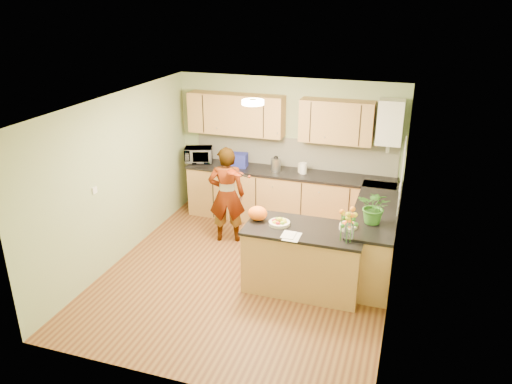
% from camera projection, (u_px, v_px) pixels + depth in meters
% --- Properties ---
extents(floor, '(4.50, 4.50, 0.00)m').
position_uv_depth(floor, '(247.00, 274.00, 7.25)').
color(floor, '#5C301A').
rests_on(floor, ground).
extents(ceiling, '(4.00, 4.50, 0.02)m').
position_uv_depth(ceiling, '(245.00, 104.00, 6.32)').
color(ceiling, white).
rests_on(ceiling, wall_back).
extents(wall_back, '(4.00, 0.02, 2.50)m').
position_uv_depth(wall_back, '(288.00, 149.00, 8.77)').
color(wall_back, '#98AB7A').
rests_on(wall_back, floor).
extents(wall_front, '(4.00, 0.02, 2.50)m').
position_uv_depth(wall_front, '(170.00, 279.00, 4.80)').
color(wall_front, '#98AB7A').
rests_on(wall_front, floor).
extents(wall_left, '(0.02, 4.50, 2.50)m').
position_uv_depth(wall_left, '(118.00, 179.00, 7.36)').
color(wall_left, '#98AB7A').
rests_on(wall_left, floor).
extents(wall_right, '(0.02, 4.50, 2.50)m').
position_uv_depth(wall_right, '(398.00, 214.00, 6.21)').
color(wall_right, '#98AB7A').
rests_on(wall_right, floor).
extents(back_counter, '(3.64, 0.62, 0.94)m').
position_uv_depth(back_counter, '(288.00, 197.00, 8.76)').
color(back_counter, '#A77542').
rests_on(back_counter, floor).
extents(right_counter, '(0.62, 2.24, 0.94)m').
position_uv_depth(right_counter, '(374.00, 237.00, 7.33)').
color(right_counter, '#A77542').
rests_on(right_counter, floor).
extents(splashback, '(3.60, 0.02, 0.52)m').
position_uv_depth(splashback, '(293.00, 153.00, 8.75)').
color(splashback, white).
rests_on(splashback, back_counter).
extents(upper_cabinets, '(3.20, 0.34, 0.70)m').
position_uv_depth(upper_cabinets, '(276.00, 117.00, 8.45)').
color(upper_cabinets, '#A77542').
rests_on(upper_cabinets, wall_back).
extents(boiler, '(0.40, 0.30, 0.86)m').
position_uv_depth(boiler, '(390.00, 123.00, 7.90)').
color(boiler, white).
rests_on(boiler, wall_back).
extents(window_right, '(0.01, 1.30, 1.05)m').
position_uv_depth(window_right, '(402.00, 175.00, 6.63)').
color(window_right, white).
rests_on(window_right, wall_right).
extents(light_switch, '(0.02, 0.09, 0.09)m').
position_uv_depth(light_switch, '(95.00, 190.00, 6.81)').
color(light_switch, white).
rests_on(light_switch, wall_left).
extents(ceiling_lamp, '(0.30, 0.30, 0.07)m').
position_uv_depth(ceiling_lamp, '(253.00, 102.00, 6.60)').
color(ceiling_lamp, '#FFEABF').
rests_on(ceiling_lamp, ceiling).
extents(peninsula_island, '(1.59, 0.81, 0.91)m').
position_uv_depth(peninsula_island, '(304.00, 258.00, 6.77)').
color(peninsula_island, '#A77542').
rests_on(peninsula_island, floor).
extents(fruit_dish, '(0.29, 0.29, 0.10)m').
position_uv_depth(fruit_dish, '(279.00, 222.00, 6.69)').
color(fruit_dish, beige).
rests_on(fruit_dish, peninsula_island).
extents(orange_bowl, '(0.24, 0.24, 0.14)m').
position_uv_depth(orange_bowl, '(348.00, 225.00, 6.55)').
color(orange_bowl, beige).
rests_on(orange_bowl, peninsula_island).
extents(flower_vase, '(0.26, 0.26, 0.49)m').
position_uv_depth(flower_vase, '(350.00, 217.00, 6.15)').
color(flower_vase, silver).
rests_on(flower_vase, peninsula_island).
extents(orange_bag, '(0.32, 0.30, 0.20)m').
position_uv_depth(orange_bag, '(258.00, 213.00, 6.80)').
color(orange_bag, orange).
rests_on(orange_bag, peninsula_island).
extents(papers, '(0.21, 0.28, 0.01)m').
position_uv_depth(papers, '(292.00, 236.00, 6.36)').
color(papers, white).
rests_on(papers, peninsula_island).
extents(violinist, '(0.67, 0.54, 1.60)m').
position_uv_depth(violinist, '(227.00, 195.00, 7.99)').
color(violinist, tan).
rests_on(violinist, floor).
extents(violin, '(0.60, 0.52, 0.15)m').
position_uv_depth(violin, '(233.00, 172.00, 7.56)').
color(violin, '#500A05').
rests_on(violin, violinist).
extents(microwave, '(0.57, 0.47, 0.27)m').
position_uv_depth(microwave, '(198.00, 155.00, 9.05)').
color(microwave, white).
rests_on(microwave, back_counter).
extents(blue_box, '(0.32, 0.25, 0.24)m').
position_uv_depth(blue_box, '(238.00, 160.00, 8.80)').
color(blue_box, navy).
rests_on(blue_box, back_counter).
extents(kettle, '(0.17, 0.17, 0.32)m').
position_uv_depth(kettle, '(276.00, 164.00, 8.58)').
color(kettle, silver).
rests_on(kettle, back_counter).
extents(jar_cream, '(0.12, 0.12, 0.16)m').
position_uv_depth(jar_cream, '(301.00, 168.00, 8.55)').
color(jar_cream, beige).
rests_on(jar_cream, back_counter).
extents(jar_white, '(0.14, 0.14, 0.19)m').
position_uv_depth(jar_white, '(303.00, 168.00, 8.48)').
color(jar_white, white).
rests_on(jar_white, back_counter).
extents(potted_plant, '(0.50, 0.45, 0.48)m').
position_uv_depth(potted_plant, '(375.00, 207.00, 6.59)').
color(potted_plant, '#367727').
rests_on(potted_plant, right_counter).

